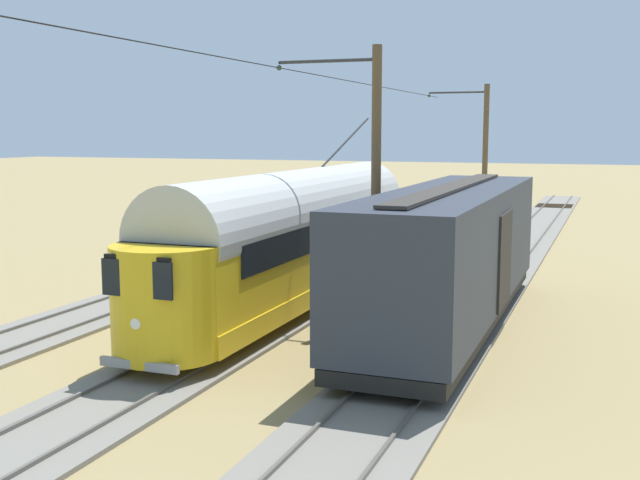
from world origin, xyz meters
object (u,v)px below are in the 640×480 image
(vintage_streetcar, at_px, (296,235))
(catenary_pole_foreground, at_px, (483,158))
(catenary_pole_mid_near, at_px, (373,180))
(boxcar_adjacent, at_px, (451,253))

(vintage_streetcar, bearing_deg, catenary_pole_foreground, -99.13)
(catenary_pole_foreground, distance_m, catenary_pole_mid_near, 19.28)
(boxcar_adjacent, height_order, catenary_pole_foreground, catenary_pole_foreground)
(boxcar_adjacent, xyz_separation_m, catenary_pole_foreground, (2.30, -19.43, 1.96))
(vintage_streetcar, height_order, catenary_pole_foreground, catenary_pole_foreground)
(vintage_streetcar, relative_size, catenary_pole_foreground, 2.25)
(vintage_streetcar, bearing_deg, catenary_pole_mid_near, 156.62)
(vintage_streetcar, xyz_separation_m, boxcar_adjacent, (-5.20, 1.40, -0.10))
(catenary_pole_foreground, bearing_deg, vintage_streetcar, 80.87)
(vintage_streetcar, height_order, boxcar_adjacent, vintage_streetcar)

